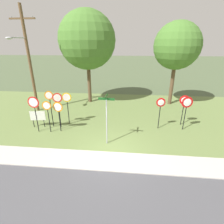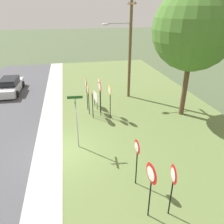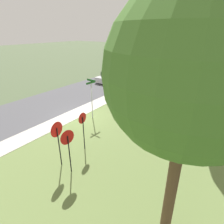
{
  "view_description": "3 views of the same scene",
  "coord_description": "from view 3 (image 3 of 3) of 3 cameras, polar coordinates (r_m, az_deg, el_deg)",
  "views": [
    {
      "loc": [
        0.88,
        -8.2,
        5.92
      ],
      "look_at": [
        -0.22,
        3.19,
        1.25
      ],
      "focal_mm": 27.24,
      "sensor_mm": 36.0,
      "label": 1
    },
    {
      "loc": [
        10.51,
        0.7,
        7.4
      ],
      "look_at": [
        -0.75,
        3.02,
        1.87
      ],
      "focal_mm": 34.95,
      "sensor_mm": 36.0,
      "label": 2
    },
    {
      "loc": [
        9.92,
        10.01,
        6.6
      ],
      "look_at": [
        -0.06,
        3.02,
        1.19
      ],
      "focal_mm": 29.93,
      "sensor_mm": 36.0,
      "label": 3
    }
  ],
  "objects": [
    {
      "name": "ground_plane",
      "position": [
        15.56,
        -9.3,
        -1.48
      ],
      "size": [
        160.0,
        160.0,
        0.0
      ],
      "primitive_type": "plane",
      "color": "#4C5B3D"
    },
    {
      "name": "road_asphalt",
      "position": [
        19.01,
        -19.84,
        2.17
      ],
      "size": [
        44.0,
        6.4,
        0.01
      ],
      "primitive_type": "cube",
      "color": "#4C4C51",
      "rests_on": "ground_plane"
    },
    {
      "name": "sidewalk_strip",
      "position": [
        16.07,
        -11.37,
        -0.67
      ],
      "size": [
        44.0,
        1.6,
        0.06
      ],
      "primitive_type": "cube",
      "color": "#BCB7AD",
      "rests_on": "ground_plane"
    },
    {
      "name": "grass_median",
      "position": [
        12.56,
        11.14,
        -8.16
      ],
      "size": [
        44.0,
        12.0,
        0.04
      ],
      "primitive_type": "cube",
      "color": "olive",
      "rests_on": "ground_plane"
    },
    {
      "name": "stop_sign_near_left",
      "position": [
        17.89,
        7.03,
        8.71
      ],
      "size": [
        0.78,
        0.09,
        2.61
      ],
      "rotation": [
        0.0,
        0.0,
        0.02
      ],
      "color": "black",
      "rests_on": "grass_median"
    },
    {
      "name": "stop_sign_near_right",
      "position": [
        16.88,
        8.66,
        7.85
      ],
      "size": [
        0.62,
        0.11,
        2.75
      ],
      "rotation": [
        0.0,
        0.0,
        0.07
      ],
      "color": "black",
      "rests_on": "grass_median"
    },
    {
      "name": "stop_sign_far_left",
      "position": [
        15.77,
        8.73,
        6.17
      ],
      "size": [
        0.7,
        0.12,
        2.51
      ],
      "rotation": [
        0.0,
        0.0,
        0.1
      ],
      "color": "black",
      "rests_on": "grass_median"
    },
    {
      "name": "stop_sign_far_center",
      "position": [
        16.57,
        5.13,
        6.4
      ],
      "size": [
        0.7,
        0.11,
        2.2
      ],
      "rotation": [
        0.0,
        0.0,
        -0.09
      ],
      "color": "black",
      "rests_on": "grass_median"
    },
    {
      "name": "stop_sign_far_right",
      "position": [
        17.21,
        5.68,
        7.23
      ],
      "size": [
        0.62,
        0.11,
        2.31
      ],
      "rotation": [
        0.0,
        0.0,
        0.06
      ],
      "color": "black",
      "rests_on": "grass_median"
    },
    {
      "name": "stop_sign_center_tall",
      "position": [
        16.38,
        7.47,
        7.27
      ],
      "size": [
        0.68,
        0.13,
        2.64
      ],
      "rotation": [
        0.0,
        0.0,
        0.15
      ],
      "color": "black",
      "rests_on": "grass_median"
    },
    {
      "name": "yield_sign_near_left",
      "position": [
        10.66,
        -8.97,
        -3.28
      ],
      "size": [
        0.65,
        0.11,
        2.35
      ],
      "rotation": [
        0.0,
        0.0,
        0.06
      ],
      "color": "black",
      "rests_on": "grass_median"
    },
    {
      "name": "yield_sign_near_right",
      "position": [
        9.61,
        -16.43,
        -6.35
      ],
      "size": [
        0.79,
        0.13,
        2.5
      ],
      "rotation": [
        0.0,
        0.0,
        0.12
      ],
      "color": "black",
      "rests_on": "grass_median"
    },
    {
      "name": "yield_sign_far_left",
      "position": [
        9.07,
        -13.39,
        -8.8
      ],
      "size": [
        0.73,
        0.15,
        2.36
      ],
      "rotation": [
        0.0,
        0.0,
        -0.16
      ],
      "color": "black",
      "rests_on": "grass_median"
    },
    {
      "name": "street_name_post",
      "position": [
        14.46,
        -6.24,
        4.9
      ],
      "size": [
        0.96,
        0.81,
        3.17
      ],
      "rotation": [
        0.0,
        0.0,
        -0.08
      ],
      "color": "#9EA0A8",
      "rests_on": "grass_median"
    },
    {
      "name": "utility_pole",
      "position": [
        17.99,
        22.08,
        16.32
      ],
      "size": [
        2.1,
        2.47,
        8.67
      ],
      "color": "brown",
      "rests_on": "grass_median"
    },
    {
      "name": "notice_board",
      "position": [
        18.15,
        9.36,
        5.24
      ],
      "size": [
        1.09,
        0.18,
        1.25
      ],
      "rotation": [
        0.0,
        0.0,
        0.14
      ],
      "color": "black",
      "rests_on": "grass_median"
    },
    {
      "name": "oak_tree_right",
      "position": [
        4.89,
        23.05,
        10.74
      ],
      "size": [
        4.29,
        4.29,
        7.77
      ],
      "color": "brown",
      "rests_on": "grass_median"
    },
    {
      "name": "parked_hatchback_near",
      "position": [
        26.19,
        -0.6,
        10.81
      ],
      "size": [
        4.63,
        2.01,
        1.39
      ],
      "rotation": [
        0.0,
        0.0,
        -0.03
      ],
      "color": "silver",
      "rests_on": "road_asphalt"
    }
  ]
}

